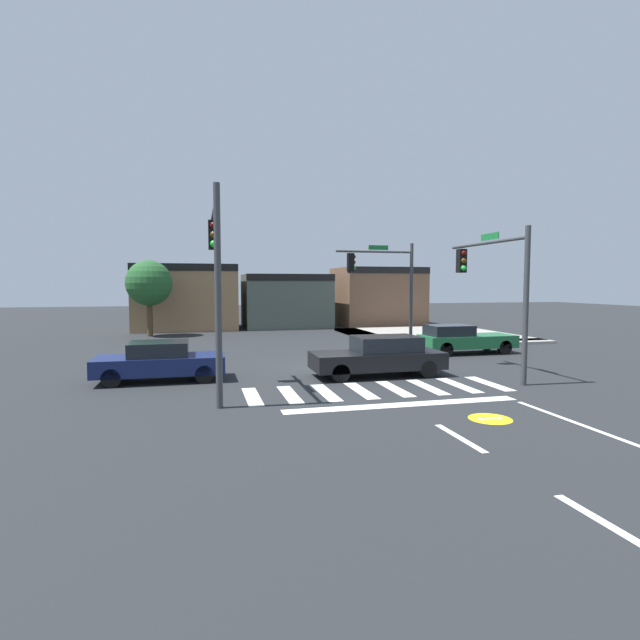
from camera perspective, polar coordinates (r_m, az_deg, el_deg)
ground_plane at (r=19.92m, az=2.16°, el=-5.42°), size 120.00×120.00×0.00m
crosswalk_near at (r=15.72m, az=6.75°, el=-8.03°), size 8.34×2.43×0.01m
lane_markings at (r=10.48m, az=27.07°, el=-14.74°), size 6.80×18.75×0.01m
bike_detector_marking at (r=13.04m, az=19.18°, el=-10.80°), size 1.06×1.06×0.01m
curb_corner_northeast at (r=31.70m, az=12.25°, el=-1.79°), size 10.00×10.60×0.15m
storefront_row at (r=38.18m, az=-4.38°, el=2.61°), size 21.95×5.82×4.75m
traffic_signal_northeast at (r=26.50m, az=7.51°, el=5.11°), size 4.35×0.32×5.52m
traffic_signal_southwest at (r=14.71m, az=-12.05°, el=7.02°), size 0.32×4.36×5.96m
traffic_signal_southeast at (r=18.85m, az=19.48°, el=4.91°), size 0.32×4.87×5.21m
car_navy at (r=17.73m, az=-18.10°, el=-4.57°), size 4.28×1.81×1.36m
car_green at (r=24.44m, az=16.28°, el=-2.12°), size 4.50×1.73×1.39m
car_black at (r=17.92m, az=6.93°, el=-4.17°), size 4.75×1.83×1.44m
roadside_tree at (r=33.01m, az=-19.27°, el=4.03°), size 2.90×2.90×4.85m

